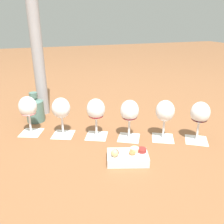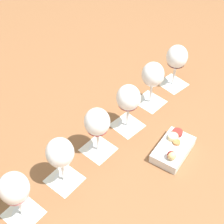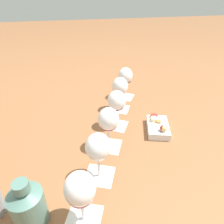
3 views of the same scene
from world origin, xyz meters
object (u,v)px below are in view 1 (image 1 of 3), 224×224
at_px(wine_glass_4, 165,113).
at_px(ceramic_vase, 35,109).
at_px(wine_glass_0, 28,108).
at_px(wine_glass_2, 96,111).
at_px(wine_glass_3, 130,112).
at_px(snack_dish, 127,157).
at_px(wine_glass_5, 200,114).
at_px(wine_glass_1, 61,110).
at_px(umbrella_pole, 35,28).

height_order(wine_glass_4, ceramic_vase, wine_glass_4).
xyz_separation_m(wine_glass_0, wine_glass_2, (0.29, -0.14, -0.00)).
relative_size(wine_glass_3, snack_dish, 1.02).
bearing_deg(ceramic_vase, wine_glass_0, -102.47).
relative_size(wine_glass_0, wine_glass_3, 1.00).
relative_size(wine_glass_5, snack_dish, 1.02).
relative_size(wine_glass_4, snack_dish, 1.02).
height_order(wine_glass_1, ceramic_vase, wine_glass_1).
height_order(wine_glass_2, umbrella_pole, umbrella_pole).
xyz_separation_m(wine_glass_5, umbrella_pole, (-0.63, 0.59, 0.35)).
bearing_deg(wine_glass_0, wine_glass_1, -26.81).
relative_size(wine_glass_5, ceramic_vase, 1.14).
distance_m(wine_glass_3, ceramic_vase, 0.54).
relative_size(wine_glass_4, ceramic_vase, 1.14).
height_order(wine_glass_2, wine_glass_5, same).
distance_m(wine_glass_5, umbrella_pole, 0.94).
relative_size(wine_glass_0, snack_dish, 1.02).
xyz_separation_m(wine_glass_1, snack_dish, (0.20, -0.32, -0.11)).
bearing_deg(umbrella_pole, wine_glass_4, -46.34).
xyz_separation_m(wine_glass_0, wine_glass_3, (0.43, -0.21, -0.00)).
bearing_deg(snack_dish, ceramic_vase, 120.40).
distance_m(wine_glass_0, wine_glass_1, 0.16).
xyz_separation_m(wine_glass_1, wine_glass_2, (0.15, -0.07, 0.00)).
distance_m(wine_glass_1, wine_glass_4, 0.48).
height_order(wine_glass_0, wine_glass_1, same).
distance_m(wine_glass_2, snack_dish, 0.28).
bearing_deg(wine_glass_4, umbrella_pole, 133.66).
distance_m(wine_glass_1, ceramic_vase, 0.25).
xyz_separation_m(wine_glass_0, wine_glass_5, (0.72, -0.34, -0.00)).
bearing_deg(wine_glass_5, wine_glass_0, 154.73).
bearing_deg(ceramic_vase, wine_glass_2, -47.57).
xyz_separation_m(wine_glass_1, umbrella_pole, (-0.06, 0.33, 0.35)).
bearing_deg(wine_glass_0, wine_glass_2, -25.64).
height_order(wine_glass_3, ceramic_vase, wine_glass_3).
height_order(wine_glass_0, ceramic_vase, wine_glass_0).
relative_size(wine_glass_2, wine_glass_5, 1.00).
distance_m(wine_glass_3, wine_glass_4, 0.16).
bearing_deg(wine_glass_2, snack_dish, -78.06).
relative_size(wine_glass_3, umbrella_pole, 0.19).
xyz_separation_m(wine_glass_2, wine_glass_5, (0.42, -0.20, -0.00)).
relative_size(wine_glass_5, umbrella_pole, 0.19).
relative_size(wine_glass_0, wine_glass_2, 1.00).
xyz_separation_m(wine_glass_1, wine_glass_5, (0.57, -0.26, 0.00)).
bearing_deg(wine_glass_1, wine_glass_2, -24.49).
bearing_deg(snack_dish, wine_glass_4, 27.67).
bearing_deg(wine_glass_5, wine_glass_2, 154.99).
distance_m(wine_glass_1, wine_glass_3, 0.32).
relative_size(wine_glass_2, ceramic_vase, 1.14).
bearing_deg(ceramic_vase, snack_dish, -59.60).
xyz_separation_m(ceramic_vase, snack_dish, (0.31, -0.54, -0.05)).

